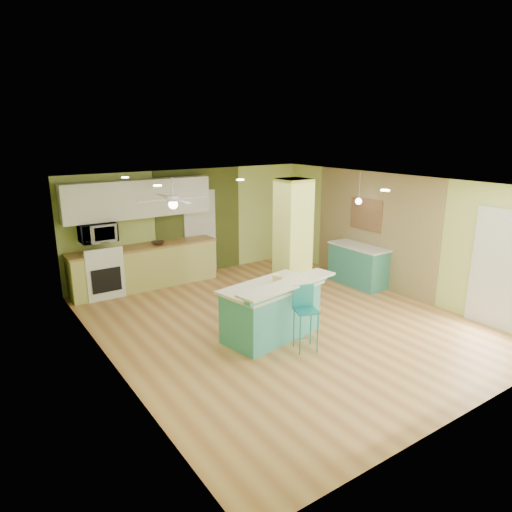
{
  "coord_description": "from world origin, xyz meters",
  "views": [
    {
      "loc": [
        -4.67,
        -6.09,
        3.36
      ],
      "look_at": [
        -0.26,
        0.4,
        1.19
      ],
      "focal_mm": 32.0,
      "sensor_mm": 36.0,
      "label": 1
    }
  ],
  "objects_px": {
    "peninsula": "(272,310)",
    "fruit_bowl": "(158,243)",
    "bar_stool": "(305,307)",
    "canister": "(277,279)",
    "side_counter": "(358,265)"
  },
  "relations": [
    {
      "from": "peninsula",
      "to": "fruit_bowl",
      "type": "xyz_separation_m",
      "value": [
        -0.53,
        3.52,
        0.5
      ]
    },
    {
      "from": "peninsula",
      "to": "fruit_bowl",
      "type": "bearing_deg",
      "value": 88.15
    },
    {
      "from": "bar_stool",
      "to": "fruit_bowl",
      "type": "bearing_deg",
      "value": 118.86
    },
    {
      "from": "peninsula",
      "to": "canister",
      "type": "relative_size",
      "value": 11.58
    },
    {
      "from": "peninsula",
      "to": "canister",
      "type": "bearing_deg",
      "value": 13.1
    },
    {
      "from": "canister",
      "to": "fruit_bowl",
      "type": "bearing_deg",
      "value": 101.21
    },
    {
      "from": "bar_stool",
      "to": "fruit_bowl",
      "type": "height_order",
      "value": "bar_stool"
    },
    {
      "from": "peninsula",
      "to": "fruit_bowl",
      "type": "height_order",
      "value": "peninsula"
    },
    {
      "from": "peninsula",
      "to": "side_counter",
      "type": "xyz_separation_m",
      "value": [
        3.18,
        1.1,
        -0.03
      ]
    },
    {
      "from": "fruit_bowl",
      "to": "canister",
      "type": "xyz_separation_m",
      "value": [
        0.68,
        -3.45,
        -0.0
      ]
    },
    {
      "from": "side_counter",
      "to": "peninsula",
      "type": "bearing_deg",
      "value": -160.9
    },
    {
      "from": "bar_stool",
      "to": "side_counter",
      "type": "bearing_deg",
      "value": 49.27
    },
    {
      "from": "fruit_bowl",
      "to": "canister",
      "type": "relative_size",
      "value": 1.66
    },
    {
      "from": "bar_stool",
      "to": "canister",
      "type": "bearing_deg",
      "value": 110.56
    },
    {
      "from": "side_counter",
      "to": "canister",
      "type": "distance_m",
      "value": 3.24
    }
  ]
}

